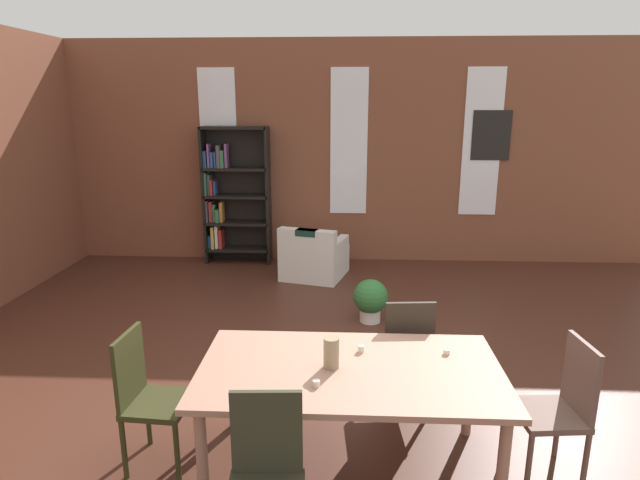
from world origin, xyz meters
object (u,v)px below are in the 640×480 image
dining_chair_head_left (148,395)px  armchair_white (314,258)px  dining_chair_near_left (266,478)px  bookshelf_tall (232,195)px  potted_plant_by_shelf (370,299)px  dining_chair_head_right (560,405)px  vase_on_table (331,353)px  dining_chair_far_right (406,349)px  dining_table (351,378)px

dining_chair_head_left → armchair_white: bearing=77.8°
dining_chair_near_left → dining_chair_head_left: bearing=139.9°
bookshelf_tall → potted_plant_by_shelf: bookshelf_tall is taller
bookshelf_tall → potted_plant_by_shelf: bearing=-47.9°
potted_plant_by_shelf → dining_chair_head_right: bearing=-66.0°
dining_chair_near_left → armchair_white: dining_chair_near_left is taller
dining_chair_head_left → vase_on_table: bearing=-0.3°
dining_chair_near_left → vase_on_table: bearing=67.2°
dining_chair_far_right → armchair_white: bearing=105.9°
dining_chair_head_left → potted_plant_by_shelf: (1.59, 2.47, -0.24)m
dining_chair_head_left → bookshelf_tall: bookshelf_tall is taller
dining_table → dining_chair_head_right: (1.35, 0.01, -0.16)m
vase_on_table → bookshelf_tall: (-1.64, 4.70, 0.19)m
dining_chair_head_right → armchair_white: bearing=114.6°
armchair_white → vase_on_table: bearing=-84.9°
dining_table → dining_chair_far_right: 0.89m
dining_chair_near_left → dining_chair_head_right: size_ratio=1.00×
dining_chair_near_left → dining_chair_far_right: size_ratio=1.00×
dining_chair_head_left → dining_chair_head_right: bearing=0.0°
bookshelf_tall → armchair_white: (1.28, -0.70, -0.77)m
dining_table → vase_on_table: vase_on_table is taller
dining_chair_near_left → dining_chair_head_right: 1.94m
bookshelf_tall → dining_chair_head_right: bearing=-56.5°
dining_chair_far_right → potted_plant_by_shelf: (-0.20, 1.72, -0.24)m
dining_table → dining_chair_near_left: 0.89m
dining_chair_head_left → bookshelf_tall: (-0.41, 4.70, 0.53)m
dining_chair_far_right → armchair_white: size_ratio=0.97×
dining_chair_head_right → potted_plant_by_shelf: dining_chair_head_right is taller
dining_chair_head_left → dining_chair_head_right: 2.69m
dining_chair_far_right → potted_plant_by_shelf: dining_chair_far_right is taller
dining_chair_head_left → dining_chair_far_right: same height
vase_on_table → dining_table: bearing=-0.0°
bookshelf_tall → armchair_white: bearing=-28.7°
dining_chair_head_right → armchair_white: (-1.83, 4.00, -0.23)m
vase_on_table → dining_chair_near_left: 0.89m
armchair_white → dining_table: bearing=-83.2°
dining_chair_head_left → dining_chair_far_right: bearing=22.7°
dining_table → dining_chair_far_right: (0.44, 0.76, -0.16)m
dining_chair_head_right → vase_on_table: bearing=-179.7°
bookshelf_tall → dining_chair_head_left: bearing=-85.0°
vase_on_table → potted_plant_by_shelf: 2.57m
dining_chair_head_right → dining_chair_near_left: bearing=-156.9°
dining_table → dining_chair_far_right: dining_chair_far_right is taller
dining_chair_head_left → dining_chair_head_right: size_ratio=1.00×
vase_on_table → bookshelf_tall: bookshelf_tall is taller
dining_chair_head_right → potted_plant_by_shelf: bearing=114.0°
dining_table → dining_chair_head_left: 1.36m
vase_on_table → dining_chair_head_right: size_ratio=0.21×
vase_on_table → bookshelf_tall: 4.98m
dining_table → vase_on_table: size_ratio=9.55×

